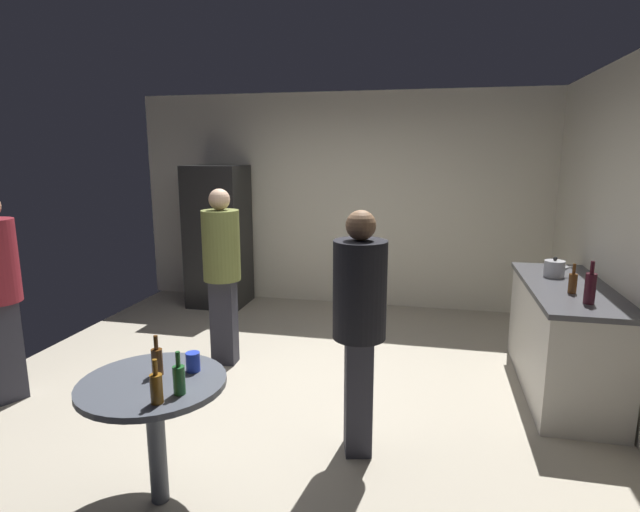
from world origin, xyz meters
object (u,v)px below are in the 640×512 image
Objects in this scene: kettle at (555,268)px; foreground_table at (154,398)px; wine_bottle_on_counter at (590,288)px; person_in_black_shirt at (359,316)px; refrigerator at (218,236)px; beer_bottle_on_counter at (573,282)px; plastic_cup_blue at (193,362)px; beer_bottle_green at (179,379)px; person_in_olive_shirt at (222,264)px; beer_bottle_brown at (157,361)px; beer_bottle_amber at (156,387)px.

kettle reaches higher than foreground_table.
wine_bottle_on_counter is at bearing -85.95° from kettle.
wine_bottle_on_counter is 3.00m from foreground_table.
foreground_table is (-2.51, -2.30, -0.34)m from kettle.
kettle is 0.15× the size of person_in_black_shirt.
kettle is 0.82m from wine_bottle_on_counter.
kettle is at bearing -20.40° from refrigerator.
beer_bottle_on_counter is at bearing -27.26° from refrigerator.
foreground_table is 7.27× the size of plastic_cup_blue.
refrigerator is at bearing 152.74° from beer_bottle_on_counter.
beer_bottle_green reaches higher than foreground_table.
beer_bottle_on_counter reaches higher than beer_bottle_green.
person_in_olive_shirt reaches higher than beer_bottle_on_counter.
beer_bottle_brown is at bearing -138.55° from kettle.
foreground_table is at bearing 9.52° from person_in_olive_shirt.
beer_bottle_on_counter is at bearing 84.76° from person_in_olive_shirt.
wine_bottle_on_counter is 2.82× the size of plastic_cup_blue.
plastic_cup_blue is at bearing 102.20° from beer_bottle_green.
beer_bottle_amber is at bearing -70.56° from refrigerator.
beer_bottle_brown is (-2.52, -2.23, -0.15)m from kettle.
beer_bottle_brown is 1.00× the size of beer_bottle_green.
foreground_table is at bearing 153.86° from beer_bottle_green.
person_in_olive_shirt is (-0.39, 1.83, 0.14)m from beer_bottle_brown.
beer_bottle_brown is (-0.17, 0.30, 0.00)m from beer_bottle_amber.
person_in_olive_shirt is at bearing 177.20° from beer_bottle_on_counter.
foreground_table is 1.31m from person_in_black_shirt.
person_in_olive_shirt reaches higher than person_in_black_shirt.
beer_bottle_amber is at bearing -90.43° from plastic_cup_blue.
kettle is at bearing 95.35° from person_in_olive_shirt.
foreground_table is at bearing -83.15° from beer_bottle_brown.
beer_bottle_brown is (-2.58, -1.41, -0.20)m from wine_bottle_on_counter.
foreground_table is at bearing 125.60° from beer_bottle_amber.
beer_bottle_green is 0.14× the size of person_in_black_shirt.
beer_bottle_green reaches higher than plastic_cup_blue.
beer_bottle_green is (0.23, -0.18, 0.00)m from beer_bottle_brown.
wine_bottle_on_counter is 1.71m from person_in_black_shirt.
beer_bottle_brown is 2.09× the size of plastic_cup_blue.
person_in_olive_shirt is (-0.56, 2.13, 0.14)m from beer_bottle_amber.
beer_bottle_amber is 2.21m from person_in_olive_shirt.
beer_bottle_brown is 1.88m from person_in_olive_shirt.
refrigerator reaches higher than beer_bottle_amber.
refrigerator is 4.22m from beer_bottle_on_counter.
kettle is (3.74, -1.39, 0.07)m from refrigerator.
beer_bottle_amber is at bearing -118.54° from beer_bottle_green.
beer_bottle_brown is 0.14× the size of person_in_black_shirt.
person_in_black_shirt reaches higher than foreground_table.
beer_bottle_brown and beer_bottle_green have the same top height.
beer_bottle_on_counter is at bearing -88.65° from kettle.
beer_bottle_amber is (0.16, -0.22, 0.19)m from foreground_table.
beer_bottle_brown reaches higher than plastic_cup_blue.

